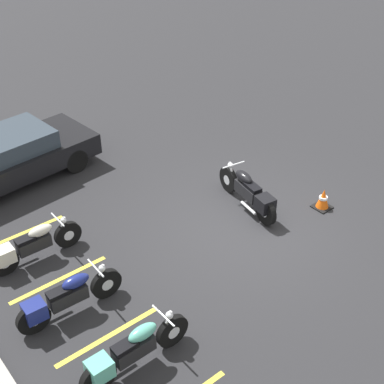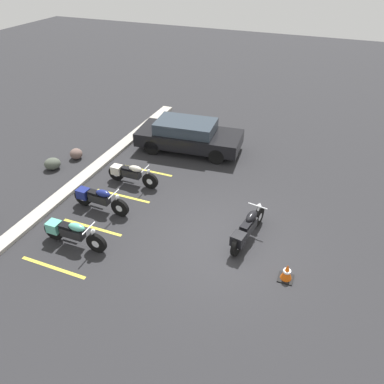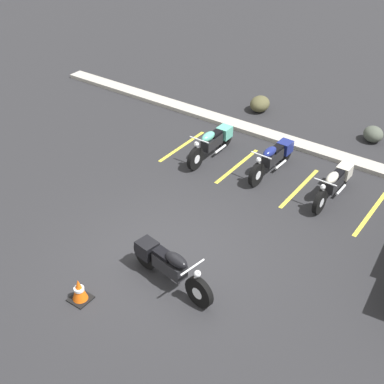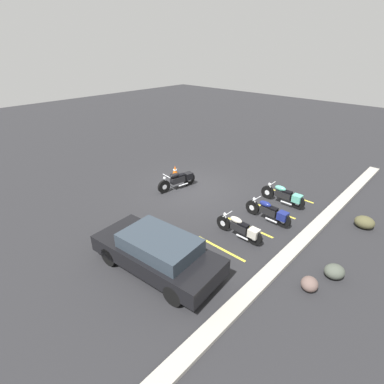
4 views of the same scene
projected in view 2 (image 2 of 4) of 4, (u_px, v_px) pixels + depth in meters
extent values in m
plane|color=#262628|center=(223.00, 244.00, 11.04)|extent=(60.00, 60.00, 0.00)
cylinder|color=black|center=(258.00, 216.00, 11.60)|extent=(0.66, 0.22, 0.65)
cylinder|color=silver|center=(258.00, 216.00, 11.60)|extent=(0.26, 0.16, 0.25)
cylinder|color=black|center=(237.00, 245.00, 10.53)|extent=(0.66, 0.22, 0.65)
cylinder|color=silver|center=(237.00, 245.00, 10.53)|extent=(0.26, 0.16, 0.25)
cube|color=black|center=(248.00, 227.00, 10.95)|extent=(0.78, 0.39, 0.30)
ellipsoid|color=black|center=(252.00, 216.00, 10.94)|extent=(0.59, 0.34, 0.24)
cube|color=black|center=(246.00, 225.00, 10.72)|extent=(0.47, 0.30, 0.08)
cube|color=black|center=(238.00, 239.00, 10.46)|extent=(0.45, 0.41, 0.33)
cylinder|color=silver|center=(258.00, 212.00, 11.38)|extent=(0.26, 0.10, 0.52)
cylinder|color=silver|center=(258.00, 206.00, 11.19)|extent=(0.14, 0.61, 0.04)
sphere|color=silver|center=(259.00, 206.00, 11.33)|extent=(0.14, 0.14, 0.14)
cylinder|color=silver|center=(239.00, 238.00, 11.00)|extent=(0.55, 0.16, 0.07)
cylinder|color=black|center=(96.00, 243.00, 10.61)|extent=(0.12, 0.63, 0.63)
cylinder|color=silver|center=(96.00, 243.00, 10.61)|extent=(0.12, 0.24, 0.24)
cylinder|color=black|center=(54.00, 231.00, 11.06)|extent=(0.12, 0.63, 0.63)
cylinder|color=silver|center=(54.00, 231.00, 11.06)|extent=(0.12, 0.24, 0.24)
cube|color=black|center=(73.00, 233.00, 10.77)|extent=(0.27, 0.72, 0.28)
ellipsoid|color=#59B29E|center=(77.00, 227.00, 10.57)|extent=(0.25, 0.53, 0.23)
cube|color=black|center=(67.00, 226.00, 10.71)|extent=(0.23, 0.42, 0.08)
cube|color=#59B29E|center=(54.00, 227.00, 10.95)|extent=(0.34, 0.38, 0.32)
cylinder|color=silver|center=(92.00, 235.00, 10.51)|extent=(0.06, 0.25, 0.51)
cylinder|color=silver|center=(89.00, 228.00, 10.39)|extent=(0.59, 0.04, 0.03)
sphere|color=silver|center=(93.00, 231.00, 10.39)|extent=(0.13, 0.13, 0.13)
cylinder|color=silver|center=(70.00, 235.00, 11.10)|extent=(0.07, 0.52, 0.07)
cylinder|color=black|center=(120.00, 208.00, 12.01)|extent=(0.14, 0.62, 0.62)
cylinder|color=silver|center=(120.00, 208.00, 12.01)|extent=(0.13, 0.24, 0.24)
cylinder|color=black|center=(83.00, 197.00, 12.50)|extent=(0.14, 0.62, 0.62)
cylinder|color=silver|center=(83.00, 197.00, 12.50)|extent=(0.13, 0.24, 0.24)
cube|color=black|center=(99.00, 198.00, 12.19)|extent=(0.29, 0.72, 0.28)
ellipsoid|color=navy|center=(103.00, 193.00, 11.98)|extent=(0.26, 0.53, 0.23)
cube|color=black|center=(94.00, 193.00, 12.14)|extent=(0.24, 0.42, 0.08)
cube|color=navy|center=(83.00, 193.00, 12.38)|extent=(0.35, 0.39, 0.32)
cylinder|color=silver|center=(116.00, 201.00, 11.91)|extent=(0.07, 0.25, 0.50)
cylinder|color=silver|center=(114.00, 194.00, 11.79)|extent=(0.58, 0.06, 0.03)
sphere|color=silver|center=(117.00, 197.00, 11.79)|extent=(0.13, 0.13, 0.13)
cylinder|color=silver|center=(97.00, 202.00, 12.52)|extent=(0.08, 0.52, 0.07)
cylinder|color=black|center=(150.00, 181.00, 13.34)|extent=(0.12, 0.60, 0.60)
cylinder|color=silver|center=(150.00, 181.00, 13.34)|extent=(0.12, 0.23, 0.23)
cylinder|color=black|center=(116.00, 173.00, 13.79)|extent=(0.12, 0.60, 0.60)
cylinder|color=silver|center=(116.00, 173.00, 13.79)|extent=(0.12, 0.23, 0.23)
cube|color=black|center=(132.00, 174.00, 13.50)|extent=(0.26, 0.69, 0.27)
ellipsoid|color=beige|center=(135.00, 169.00, 13.31)|extent=(0.24, 0.51, 0.22)
cube|color=black|center=(127.00, 168.00, 13.45)|extent=(0.22, 0.40, 0.07)
cube|color=beige|center=(117.00, 170.00, 13.68)|extent=(0.33, 0.37, 0.31)
cylinder|color=silver|center=(147.00, 175.00, 13.24)|extent=(0.06, 0.24, 0.48)
cylinder|color=silver|center=(145.00, 169.00, 13.13)|extent=(0.56, 0.04, 0.03)
sphere|color=silver|center=(148.00, 171.00, 13.13)|extent=(0.13, 0.13, 0.13)
cylinder|color=silver|center=(129.00, 177.00, 13.83)|extent=(0.07, 0.50, 0.06)
cylinder|color=black|center=(225.00, 139.00, 16.07)|extent=(0.28, 0.66, 0.64)
cylinder|color=black|center=(217.00, 156.00, 14.82)|extent=(0.28, 0.66, 0.64)
cylinder|color=black|center=(165.00, 131.00, 16.72)|extent=(0.28, 0.66, 0.64)
cylinder|color=black|center=(152.00, 147.00, 15.47)|extent=(0.28, 0.66, 0.64)
cube|color=black|center=(189.00, 138.00, 15.63)|extent=(2.19, 4.45, 0.55)
cube|color=#2D3842|center=(186.00, 126.00, 15.39)|extent=(1.73, 2.54, 0.45)
cube|color=#A8A399|center=(57.00, 199.00, 12.85)|extent=(18.00, 0.50, 0.12)
ellipsoid|color=brown|center=(76.00, 154.00, 15.20)|extent=(0.66, 0.65, 0.43)
ellipsoid|color=#494F44|center=(52.00, 164.00, 14.51)|extent=(0.83, 0.83, 0.45)
cube|color=black|center=(286.00, 278.00, 9.91)|extent=(0.40, 0.40, 0.03)
cone|color=#EA590F|center=(287.00, 272.00, 9.77)|extent=(0.32, 0.32, 0.50)
cylinder|color=white|center=(287.00, 271.00, 9.76)|extent=(0.20, 0.20, 0.06)
cube|color=gold|center=(53.00, 267.00, 10.25)|extent=(0.10, 2.10, 0.00)
cube|color=gold|center=(92.00, 227.00, 11.67)|extent=(0.10, 2.10, 0.00)
cube|color=gold|center=(123.00, 196.00, 13.09)|extent=(0.10, 2.10, 0.00)
cube|color=gold|center=(147.00, 171.00, 14.51)|extent=(0.10, 2.10, 0.00)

